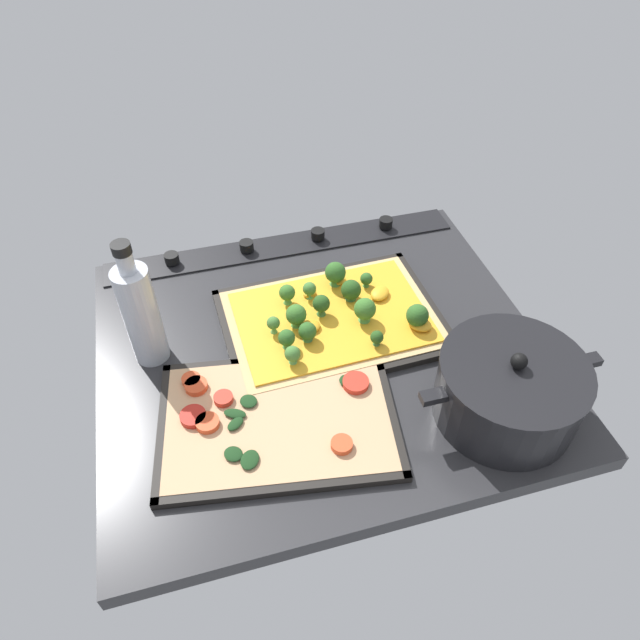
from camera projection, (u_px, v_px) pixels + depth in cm
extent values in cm
cube|color=#28282B|center=(321.00, 353.00, 99.69)|extent=(73.84, 65.00, 3.00)
cube|color=black|center=(283.00, 245.00, 118.18)|extent=(70.88, 7.00, 0.80)
cylinder|color=black|center=(386.00, 223.00, 121.45)|extent=(2.80, 2.80, 1.80)
cylinder|color=black|center=(318.00, 234.00, 118.66)|extent=(2.80, 2.80, 1.80)
cylinder|color=black|center=(246.00, 246.00, 115.86)|extent=(2.80, 2.80, 1.80)
cylinder|color=black|center=(172.00, 258.00, 113.07)|extent=(2.80, 2.80, 1.80)
cube|color=black|center=(332.00, 323.00, 102.50)|extent=(38.72, 28.44, 0.50)
cube|color=black|center=(311.00, 276.00, 110.99)|extent=(37.82, 2.51, 1.30)
cube|color=black|center=(357.00, 375.00, 93.44)|extent=(37.82, 2.51, 1.30)
cube|color=black|center=(427.00, 300.00, 106.11)|extent=(2.14, 27.16, 1.30)
cube|color=black|center=(229.00, 344.00, 98.32)|extent=(2.14, 27.16, 1.30)
cube|color=tan|center=(332.00, 320.00, 101.97)|extent=(36.24, 25.96, 1.00)
cube|color=gold|center=(332.00, 317.00, 101.47)|extent=(33.32, 23.38, 0.40)
cone|color=#4D8B3F|center=(335.00, 281.00, 106.92)|extent=(2.11, 2.11, 1.34)
sphere|color=#2D5B23|center=(335.00, 272.00, 105.44)|extent=(3.83, 3.83, 3.83)
cone|color=#68AD54|center=(310.00, 295.00, 104.34)|extent=(1.33, 1.33, 1.20)
sphere|color=#427533|center=(309.00, 289.00, 103.27)|extent=(2.42, 2.42, 2.42)
cone|color=#68AD54|center=(274.00, 329.00, 98.16)|extent=(1.23, 1.23, 1.32)
sphere|color=#427533|center=(273.00, 323.00, 97.11)|extent=(2.24, 2.24, 2.24)
cone|color=#427635|center=(351.00, 297.00, 104.23)|extent=(1.98, 1.98, 0.82)
sphere|color=#264C1C|center=(351.00, 290.00, 102.99)|extent=(3.61, 3.61, 3.61)
cone|color=#4D8B3F|center=(308.00, 338.00, 97.06)|extent=(1.68, 1.68, 0.89)
sphere|color=#2D5B23|center=(307.00, 331.00, 95.94)|extent=(3.05, 3.05, 3.05)
cone|color=#4D8B3F|center=(366.00, 284.00, 106.69)|extent=(1.25, 1.25, 0.88)
sphere|color=#2D5B23|center=(366.00, 279.00, 105.78)|extent=(2.28, 2.28, 2.28)
cone|color=#4D8B3F|center=(416.00, 323.00, 99.52)|extent=(2.13, 2.13, 0.85)
sphere|color=#2D5B23|center=(417.00, 315.00, 98.20)|extent=(3.87, 3.87, 3.87)
cone|color=#5B9F46|center=(364.00, 317.00, 100.23)|extent=(2.09, 2.09, 1.24)
sphere|color=#386B28|center=(365.00, 309.00, 98.78)|extent=(3.80, 3.80, 3.80)
cone|color=#68AD54|center=(293.00, 360.00, 93.50)|extent=(1.42, 1.42, 1.00)
sphere|color=#427533|center=(292.00, 354.00, 92.46)|extent=(2.59, 2.59, 2.59)
cone|color=#5B9F46|center=(287.00, 300.00, 103.33)|extent=(1.58, 1.58, 1.33)
sphere|color=#386B28|center=(287.00, 293.00, 102.10)|extent=(2.88, 2.88, 2.88)
cone|color=#4D8B3F|center=(286.00, 343.00, 96.10)|extent=(1.55, 1.55, 1.12)
sphere|color=#2D5B23|center=(286.00, 336.00, 94.96)|extent=(2.82, 2.82, 2.82)
cone|color=#427635|center=(321.00, 311.00, 101.22)|extent=(1.67, 1.67, 1.40)
sphere|color=#264C1C|center=(321.00, 303.00, 99.92)|extent=(3.04, 3.04, 3.04)
cone|color=#5B9F46|center=(296.00, 322.00, 99.44)|extent=(1.95, 1.95, 1.13)
sphere|color=#386B28|center=(296.00, 315.00, 98.10)|extent=(3.55, 3.55, 3.55)
cone|color=#427635|center=(376.00, 342.00, 96.33)|extent=(1.22, 1.22, 0.85)
sphere|color=#264C1C|center=(377.00, 337.00, 95.44)|extent=(2.22, 2.22, 2.22)
ellipsoid|color=gold|center=(310.00, 326.00, 98.85)|extent=(3.53, 3.15, 1.19)
ellipsoid|color=gold|center=(339.00, 280.00, 107.55)|extent=(3.29, 3.45, 0.96)
ellipsoid|color=gold|center=(420.00, 324.00, 99.06)|extent=(5.18, 5.31, 1.47)
ellipsoid|color=gold|center=(380.00, 293.00, 104.63)|extent=(5.08, 5.07, 1.43)
ellipsoid|color=gold|center=(310.00, 293.00, 104.95)|extent=(3.00, 2.64, 0.88)
cube|color=black|center=(278.00, 421.00, 87.65)|extent=(38.92, 29.78, 0.50)
cube|color=black|center=(273.00, 361.00, 95.63)|extent=(35.34, 6.61, 1.30)
cube|color=black|center=(283.00, 490.00, 79.11)|extent=(35.34, 6.61, 1.30)
cube|color=black|center=(390.00, 409.00, 88.79)|extent=(4.95, 24.54, 1.30)
cube|color=black|center=(162.00, 431.00, 85.95)|extent=(4.95, 24.54, 1.30)
cube|color=tan|center=(278.00, 418.00, 87.16)|extent=(36.18, 27.04, 0.90)
cylinder|color=#D14723|center=(191.00, 380.00, 91.18)|extent=(2.98, 2.98, 1.00)
cylinder|color=#D14723|center=(196.00, 386.00, 90.33)|extent=(3.56, 3.56, 1.00)
cylinder|color=#B22319|center=(193.00, 416.00, 86.23)|extent=(3.93, 3.93, 1.00)
cylinder|color=#D14723|center=(208.00, 423.00, 85.42)|extent=(3.53, 3.53, 1.00)
cylinder|color=red|center=(223.00, 398.00, 88.61)|extent=(2.98, 2.98, 1.00)
cylinder|color=red|center=(356.00, 383.00, 90.77)|extent=(4.16, 4.16, 1.00)
cylinder|color=#D14723|center=(342.00, 444.00, 82.80)|extent=(3.18, 3.18, 1.00)
ellipsoid|color=#193819|center=(233.00, 454.00, 81.80)|extent=(3.68, 3.71, 0.60)
ellipsoid|color=#193819|center=(250.00, 460.00, 81.14)|extent=(3.79, 4.09, 0.60)
ellipsoid|color=#193819|center=(235.00, 424.00, 85.43)|extent=(3.31, 3.08, 0.60)
ellipsoid|color=#193819|center=(249.00, 401.00, 88.37)|extent=(3.63, 3.67, 0.60)
ellipsoid|color=#193819|center=(235.00, 414.00, 86.73)|extent=(3.84, 3.04, 0.60)
ellipsoid|color=#193819|center=(346.00, 381.00, 91.22)|extent=(2.46, 2.70, 0.60)
cylinder|color=black|center=(508.00, 391.00, 85.91)|extent=(21.30, 21.30, 9.58)
cylinder|color=black|center=(516.00, 369.00, 82.25)|extent=(21.73, 21.73, 0.80)
sphere|color=black|center=(519.00, 361.00, 81.13)|extent=(2.40, 2.40, 2.40)
cube|color=black|center=(588.00, 361.00, 86.11)|extent=(3.60, 2.00, 1.20)
cube|color=black|center=(433.00, 397.00, 81.40)|extent=(3.60, 2.00, 1.20)
cylinder|color=#B7BCC6|center=(142.00, 316.00, 91.11)|extent=(5.65, 5.65, 18.12)
cylinder|color=#B7BCC6|center=(125.00, 263.00, 83.49)|extent=(2.54, 2.54, 3.50)
cylinder|color=black|center=(121.00, 248.00, 81.69)|extent=(2.83, 2.83, 1.60)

